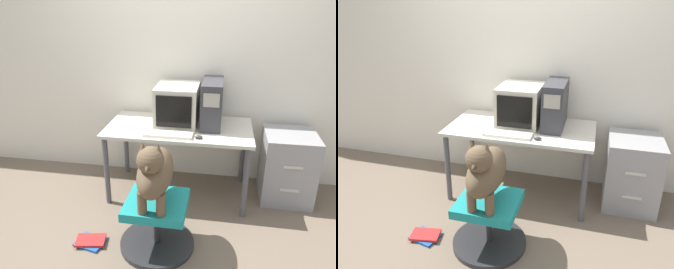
% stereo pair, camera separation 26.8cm
% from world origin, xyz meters
% --- Properties ---
extents(ground_plane, '(12.00, 12.00, 0.00)m').
position_xyz_m(ground_plane, '(0.00, 0.00, 0.00)').
color(ground_plane, '#6B5B4C').
extents(wall_back, '(8.00, 0.05, 2.60)m').
position_xyz_m(wall_back, '(0.00, 0.80, 1.30)').
color(wall_back, silver).
rests_on(wall_back, ground_plane).
extents(desk, '(1.37, 0.73, 0.72)m').
position_xyz_m(desk, '(0.00, 0.37, 0.63)').
color(desk, beige).
rests_on(desk, ground_plane).
extents(crt_monitor, '(0.39, 0.47, 0.38)m').
position_xyz_m(crt_monitor, '(-0.03, 0.46, 0.90)').
color(crt_monitor, beige).
rests_on(crt_monitor, desk).
extents(pc_tower, '(0.19, 0.49, 0.43)m').
position_xyz_m(pc_tower, '(0.30, 0.47, 0.93)').
color(pc_tower, '#333338').
rests_on(pc_tower, desk).
extents(keyboard, '(0.43, 0.15, 0.03)m').
position_xyz_m(keyboard, '(-0.06, 0.12, 0.73)').
color(keyboard, beige).
rests_on(keyboard, desk).
extents(computer_mouse, '(0.07, 0.04, 0.03)m').
position_xyz_m(computer_mouse, '(0.21, 0.10, 0.73)').
color(computer_mouse, '#333333').
rests_on(computer_mouse, desk).
extents(office_chair, '(0.59, 0.59, 0.42)m').
position_xyz_m(office_chair, '(-0.05, -0.46, 0.21)').
color(office_chair, '#262628').
rests_on(office_chair, ground_plane).
extents(dog, '(0.25, 0.57, 0.55)m').
position_xyz_m(dog, '(-0.05, -0.50, 0.70)').
color(dog, brown).
rests_on(dog, office_chair).
extents(filing_cabinet, '(0.48, 0.52, 0.67)m').
position_xyz_m(filing_cabinet, '(1.05, 0.46, 0.34)').
color(filing_cabinet, gray).
rests_on(filing_cabinet, ground_plane).
extents(book_stack_floor, '(0.26, 0.22, 0.04)m').
position_xyz_m(book_stack_floor, '(-0.59, -0.54, 0.02)').
color(book_stack_floor, '#1E4C9E').
rests_on(book_stack_floor, ground_plane).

